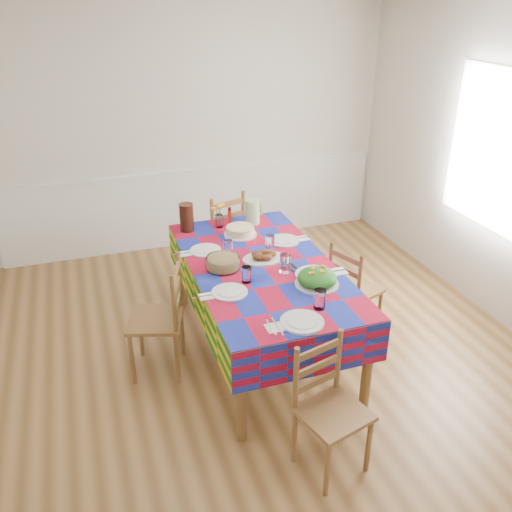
{
  "coord_description": "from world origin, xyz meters",
  "views": [
    {
      "loc": [
        -1.26,
        -3.43,
        2.8
      ],
      "look_at": [
        -0.06,
        0.11,
        0.93
      ],
      "focal_mm": 38.0,
      "sensor_mm": 36.0,
      "label": 1
    }
  ],
  "objects_px": {
    "meat_platter": "(264,257)",
    "chair_right": "(352,290)",
    "tea_pitcher": "(187,217)",
    "dining_table": "(261,275)",
    "chair_far": "(221,237)",
    "chair_left": "(161,319)",
    "green_pitcher": "(253,212)",
    "chair_near": "(329,409)"
  },
  "relations": [
    {
      "from": "meat_platter",
      "to": "chair_right",
      "type": "xyz_separation_m",
      "value": [
        0.79,
        -0.09,
        -0.41
      ]
    },
    {
      "from": "tea_pitcher",
      "to": "dining_table",
      "type": "bearing_deg",
      "value": -64.2
    },
    {
      "from": "dining_table",
      "to": "chair_far",
      "type": "xyz_separation_m",
      "value": [
        0.01,
        1.31,
        -0.23
      ]
    },
    {
      "from": "meat_platter",
      "to": "chair_left",
      "type": "bearing_deg",
      "value": -173.91
    },
    {
      "from": "green_pitcher",
      "to": "chair_near",
      "type": "xyz_separation_m",
      "value": [
        -0.21,
        -2.14,
        -0.48
      ]
    },
    {
      "from": "green_pitcher",
      "to": "chair_left",
      "type": "bearing_deg",
      "value": -140.8
    },
    {
      "from": "meat_platter",
      "to": "chair_far",
      "type": "relative_size",
      "value": 0.36
    },
    {
      "from": "tea_pitcher",
      "to": "green_pitcher",
      "type": "bearing_deg",
      "value": -3.08
    },
    {
      "from": "chair_left",
      "to": "tea_pitcher",
      "type": "bearing_deg",
      "value": 172.41
    },
    {
      "from": "dining_table",
      "to": "chair_left",
      "type": "distance_m",
      "value": 0.87
    },
    {
      "from": "green_pitcher",
      "to": "chair_right",
      "type": "height_order",
      "value": "green_pitcher"
    },
    {
      "from": "green_pitcher",
      "to": "chair_left",
      "type": "distance_m",
      "value": 1.4
    },
    {
      "from": "tea_pitcher",
      "to": "chair_left",
      "type": "bearing_deg",
      "value": -115.44
    },
    {
      "from": "green_pitcher",
      "to": "chair_left",
      "type": "xyz_separation_m",
      "value": [
        -1.03,
        -0.84,
        -0.45
      ]
    },
    {
      "from": "dining_table",
      "to": "chair_right",
      "type": "xyz_separation_m",
      "value": [
        0.84,
        -0.01,
        -0.29
      ]
    },
    {
      "from": "chair_left",
      "to": "chair_right",
      "type": "relative_size",
      "value": 1.12
    },
    {
      "from": "chair_near",
      "to": "chair_far",
      "type": "relative_size",
      "value": 0.91
    },
    {
      "from": "tea_pitcher",
      "to": "chair_right",
      "type": "bearing_deg",
      "value": -34.91
    },
    {
      "from": "chair_far",
      "to": "meat_platter",
      "type": "bearing_deg",
      "value": 72.8
    },
    {
      "from": "dining_table",
      "to": "chair_far",
      "type": "relative_size",
      "value": 2.11
    },
    {
      "from": "chair_left",
      "to": "dining_table",
      "type": "bearing_deg",
      "value": 108.8
    },
    {
      "from": "green_pitcher",
      "to": "chair_far",
      "type": "bearing_deg",
      "value": 110.9
    },
    {
      "from": "dining_table",
      "to": "meat_platter",
      "type": "height_order",
      "value": "meat_platter"
    },
    {
      "from": "meat_platter",
      "to": "chair_near",
      "type": "distance_m",
      "value": 1.45
    },
    {
      "from": "tea_pitcher",
      "to": "chair_far",
      "type": "height_order",
      "value": "tea_pitcher"
    },
    {
      "from": "dining_table",
      "to": "chair_near",
      "type": "bearing_deg",
      "value": -90.47
    },
    {
      "from": "chair_far",
      "to": "chair_left",
      "type": "height_order",
      "value": "chair_far"
    },
    {
      "from": "meat_platter",
      "to": "tea_pitcher",
      "type": "xyz_separation_m",
      "value": [
        -0.46,
        0.78,
        0.1
      ]
    },
    {
      "from": "green_pitcher",
      "to": "chair_right",
      "type": "xyz_separation_m",
      "value": [
        0.64,
        -0.84,
        -0.5
      ]
    },
    {
      "from": "chair_left",
      "to": "chair_near",
      "type": "bearing_deg",
      "value": 50.12
    },
    {
      "from": "dining_table",
      "to": "green_pitcher",
      "type": "height_order",
      "value": "green_pitcher"
    },
    {
      "from": "dining_table",
      "to": "chair_far",
      "type": "distance_m",
      "value": 1.33
    },
    {
      "from": "meat_platter",
      "to": "green_pitcher",
      "type": "height_order",
      "value": "green_pitcher"
    },
    {
      "from": "meat_platter",
      "to": "chair_right",
      "type": "relative_size",
      "value": 0.41
    },
    {
      "from": "chair_right",
      "to": "chair_far",
      "type": "bearing_deg",
      "value": 11.16
    },
    {
      "from": "meat_platter",
      "to": "chair_right",
      "type": "height_order",
      "value": "meat_platter"
    },
    {
      "from": "meat_platter",
      "to": "green_pitcher",
      "type": "distance_m",
      "value": 0.77
    },
    {
      "from": "meat_platter",
      "to": "green_pitcher",
      "type": "bearing_deg",
      "value": 78.38
    },
    {
      "from": "chair_left",
      "to": "chair_right",
      "type": "height_order",
      "value": "chair_left"
    },
    {
      "from": "dining_table",
      "to": "tea_pitcher",
      "type": "height_order",
      "value": "tea_pitcher"
    },
    {
      "from": "chair_near",
      "to": "chair_right",
      "type": "xyz_separation_m",
      "value": [
        0.85,
        1.3,
        -0.02
      ]
    },
    {
      "from": "green_pitcher",
      "to": "chair_right",
      "type": "relative_size",
      "value": 0.27
    }
  ]
}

